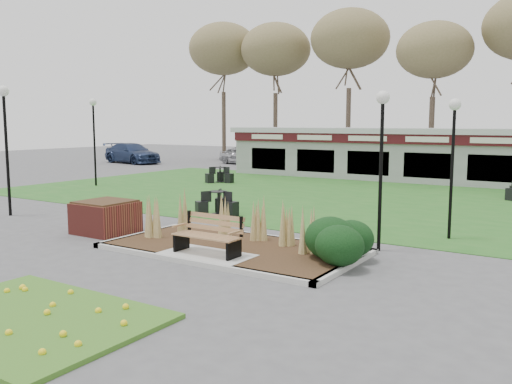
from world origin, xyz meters
The scene contains 17 objects.
ground centered at (0.00, 0.00, 0.00)m, with size 100.00×100.00×0.00m, color #515154.
lawn centered at (0.00, 12.00, 0.01)m, with size 34.00×16.00×0.02m, color #22611E.
flower_bed centered at (0.00, -4.60, 0.07)m, with size 4.20×3.00×0.16m.
planting_bed centered at (1.27, 1.35, 0.37)m, with size 6.75×3.40×1.27m.
park_bench centered at (0.00, 0.25, 0.59)m, with size 1.70×0.66×0.93m.
brick_planter centered at (-4.40, 1.00, 0.48)m, with size 1.50×1.50×0.95m.
food_pavilion centered at (0.00, 19.96, 1.48)m, with size 24.60×3.40×2.90m.
tree_backdrop centered at (0.00, 28.00, 8.36)m, with size 47.24×5.24×10.36m.
lamp_post_near_right centered at (3.09, 3.20, 2.90)m, with size 0.33×0.33×3.98m.
lamp_post_mid_left centered at (-9.50, 1.25, 3.24)m, with size 0.37×0.37×4.45m.
lamp_post_mid_right centered at (4.24, 5.56, 2.80)m, with size 0.32×0.32×3.85m.
lamp_post_far_left centered at (-14.00, 8.89, 3.21)m, with size 0.37×0.37×4.40m.
bistro_set_a centered at (-9.60, 13.53, 0.29)m, with size 1.37×1.55×0.82m.
bistro_set_c centered at (-3.49, 5.24, 0.29)m, with size 1.38×1.54×0.82m.
car_silver centered at (-15.93, 24.69, 0.66)m, with size 1.57×3.90×1.33m, color #A6A7AB.
car_black centered at (-15.38, 27.00, 0.82)m, with size 1.74×4.98×1.64m, color black.
car_blue centered at (-23.81, 21.00, 0.79)m, with size 2.22×5.47×1.59m, color navy.
Camera 1 is at (7.74, -9.68, 3.21)m, focal length 38.00 mm.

